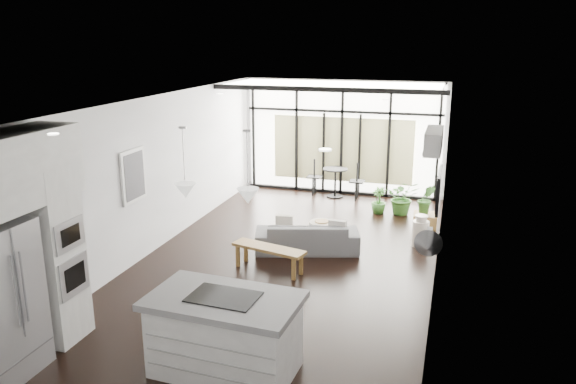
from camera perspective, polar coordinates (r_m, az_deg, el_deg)
The scene contains 27 objects.
floor at distance 9.68m, azimuth -0.51°, elevation -7.61°, with size 5.00×10.00×0.00m, color black.
ceiling at distance 8.96m, azimuth -0.56°, elevation 9.10°, with size 5.00×10.00×0.00m, color white.
wall_left at distance 10.22m, azimuth -14.06°, elevation 1.46°, with size 0.02×10.00×2.80m, color white.
wall_right at distance 8.83m, azimuth 15.15°, elevation -0.81°, with size 0.02×10.00×2.80m, color white.
wall_back at distance 13.96m, azimuth 5.57°, elevation 5.55°, with size 5.00×0.02×2.80m, color white.
wall_front at distance 5.00m, azimuth -18.30°, elevation -14.07°, with size 5.00×0.02×2.80m, color white.
glazing at distance 13.85m, azimuth 5.48°, elevation 5.47°, with size 5.00×0.20×2.80m, color black.
skylight at distance 12.82m, azimuth 4.84°, elevation 10.86°, with size 4.70×1.90×0.06m, color white.
neighbour_building at distance 13.97m, azimuth 5.50°, elevation 4.31°, with size 3.50×0.02×1.60m, color beige.
island at distance 6.74m, azimuth -6.43°, elevation -14.19°, with size 1.73×1.03×0.95m, color white.
cooktop at distance 6.52m, azimuth -6.55°, elevation -10.52°, with size 0.78×0.52×0.01m, color black.
appliance_column at distance 7.70m, azimuth -22.90°, elevation -5.89°, with size 0.60×0.63×2.31m, color white.
upper_cabinets at distance 7.05m, azimuth -26.29°, elevation 2.01°, with size 0.62×1.75×0.86m, color white.
pendant_left at distance 6.83m, azimuth -10.38°, elevation 0.13°, with size 0.26×0.26×0.18m, color white.
pendant_right at distance 6.51m, azimuth -4.09°, elevation -0.40°, with size 0.26×0.26×0.18m, color white.
sofa at distance 10.26m, azimuth 1.96°, elevation -4.05°, with size 1.88×0.55×0.73m, color #515154.
console_bench at distance 9.48m, azimuth -1.96°, elevation -6.77°, with size 1.30×0.32×0.42m, color brown.
pouf at distance 10.81m, azimuth 3.44°, elevation -4.00°, with size 0.48×0.48×0.38m, color beige.
crate at distance 11.71m, azimuth 13.71°, elevation -2.98°, with size 0.46×0.46×0.35m, color brown.
plant_tall at distance 12.62m, azimuth 11.55°, elevation -0.91°, with size 0.69×0.77×0.60m, color #2F6022.
plant_med at distance 12.63m, azimuth 9.18°, elevation -1.41°, with size 0.33×0.60×0.33m, color #2F6022.
plant_crate at distance 11.62m, azimuth 13.81°, elevation -1.52°, with size 0.34×0.62×0.27m, color #2F6022.
milk_can at distance 10.79m, azimuth 13.31°, elevation -3.83°, with size 0.31×0.31×0.61m, color beige.
bistro_set at distance 13.73m, azimuth 4.81°, elevation 0.93°, with size 1.47×0.59×0.71m, color black.
tv at distance 9.83m, azimuth 15.09°, elevation 0.22°, with size 0.05×1.10×0.65m, color black.
ac_unit at distance 7.82m, azimuth 14.60°, elevation 5.07°, with size 0.22×0.90×0.30m, color silver.
framed_art at distance 9.76m, azimuth -15.44°, elevation 1.61°, with size 0.04×0.70×0.90m, color black.
Camera 1 is at (2.64, -8.50, 3.80)m, focal length 35.00 mm.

